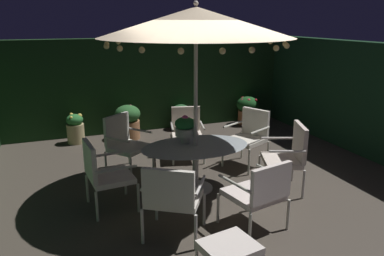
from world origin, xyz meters
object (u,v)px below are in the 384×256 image
patio_umbrella (196,22)px  potted_plant_front_corner (128,121)px  centerpiece_planter (185,127)px  patio_chair_west (103,171)px  patio_dining_table (196,153)px  patio_chair_north (172,195)px  ottoman_footrest (229,248)px  patio_chair_southeast (249,134)px  potted_plant_left_near (181,117)px  potted_plant_right_far (75,128)px  patio_chair_east (289,153)px  patio_chair_south (187,130)px  patio_chair_southwest (124,140)px  patio_chair_northeast (259,191)px  potted_plant_back_right (247,109)px

patio_umbrella → potted_plant_front_corner: size_ratio=3.72×
centerpiece_planter → patio_chair_west: bearing=-166.1°
patio_dining_table → patio_chair_west: bearing=-174.3°
patio_chair_north → potted_plant_front_corner: bearing=85.8°
patio_dining_table → ottoman_footrest: (-0.42, -2.02, -0.26)m
patio_chair_north → patio_chair_southeast: 2.67m
potted_plant_left_near → potted_plant_right_far: potted_plant_right_far is taller
patio_chair_east → patio_chair_south: 2.08m
ottoman_footrest → potted_plant_right_far: (-1.11, 4.99, -0.00)m
patio_chair_southeast → ottoman_footrest: 3.12m
patio_chair_west → potted_plant_left_near: size_ratio=1.65×
patio_chair_west → patio_chair_southwest: bearing=67.0°
patio_chair_northeast → patio_chair_southwest: bearing=115.3°
patio_chair_southwest → potted_plant_right_far: 2.02m
patio_chair_southwest → patio_chair_west: 1.34m
patio_chair_north → patio_chair_southwest: (-0.12, 2.26, -0.01)m
potted_plant_back_right → potted_plant_right_far: (-4.09, -0.05, -0.06)m
patio_umbrella → patio_chair_northeast: patio_umbrella is taller
patio_dining_table → potted_plant_front_corner: (-0.44, 2.90, -0.19)m
patio_chair_east → potted_plant_front_corner: size_ratio=1.39×
potted_plant_right_far → potted_plant_back_right: bearing=0.7°
patio_chair_north → potted_plant_front_corner: patio_chair_north is taller
patio_chair_northeast → potted_plant_left_near: size_ratio=1.56×
centerpiece_planter → patio_chair_southwest: centerpiece_planter is taller
patio_dining_table → potted_plant_right_far: size_ratio=2.62×
potted_plant_right_far → patio_chair_north: bearing=-79.2°
patio_chair_south → patio_chair_north: bearing=-113.4°
centerpiece_planter → potted_plant_back_right: size_ratio=0.62×
patio_chair_southeast → potted_plant_back_right: (1.30, 2.42, -0.21)m
patio_chair_west → patio_chair_northeast: bearing=-36.0°
patio_chair_southeast → potted_plant_back_right: 2.76m
patio_chair_south → potted_plant_left_near: 1.95m
patio_chair_north → potted_plant_front_corner: 4.09m
patio_dining_table → patio_chair_south: size_ratio=1.75×
patio_chair_west → potted_plant_back_right: (3.94, 3.17, -0.18)m
ottoman_footrest → potted_plant_front_corner: size_ratio=0.81×
patio_dining_table → potted_plant_back_right: bearing=49.9°
patio_chair_southeast → potted_plant_right_far: 3.67m
patio_chair_north → patio_umbrella: bearing=57.5°
patio_chair_southwest → ottoman_footrest: bearing=-81.9°
patio_chair_northeast → patio_chair_southeast: patio_chair_southeast is taller
patio_chair_north → patio_chair_northeast: size_ratio=1.03×
potted_plant_left_near → patio_chair_north: bearing=-110.4°
patio_chair_north → potted_plant_left_near: (1.63, 4.37, -0.27)m
patio_umbrella → patio_chair_southwest: bearing=128.3°
patio_chair_north → potted_plant_left_near: bearing=69.6°
patio_chair_north → patio_chair_east: (2.04, 0.66, 0.03)m
potted_plant_front_corner → potted_plant_left_near: 1.36m
patio_dining_table → patio_chair_west: patio_chair_west is taller
patio_chair_east → potted_plant_back_right: patio_chair_east is taller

